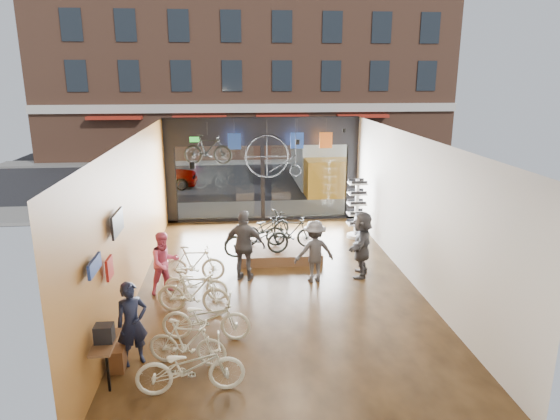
{
  "coord_description": "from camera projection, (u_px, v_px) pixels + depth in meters",
  "views": [
    {
      "loc": [
        -1.07,
        -11.96,
        5.24
      ],
      "look_at": [
        0.2,
        1.4,
        1.61
      ],
      "focal_mm": 32.0,
      "sensor_mm": 36.0,
      "label": 1
    }
  ],
  "objects": [
    {
      "name": "wall_left",
      "position": [
        133.0,
        217.0,
        12.14
      ],
      "size": [
        0.04,
        12.0,
        3.8
      ],
      "primitive_type": "cube",
      "color": "#A36624",
      "rests_on": "ground"
    },
    {
      "name": "sidewalk_far",
      "position": [
        250.0,
        161.0,
        31.2
      ],
      "size": [
        30.0,
        2.0,
        0.12
      ],
      "primitive_type": "cube",
      "color": "slate",
      "rests_on": "ground"
    },
    {
      "name": "customer_5",
      "position": [
        362.0,
        244.0,
        13.28
      ],
      "size": [
        1.07,
        1.74,
        1.79
      ],
      "primitive_type": "imported",
      "rotation": [
        0.0,
        0.0,
        4.36
      ],
      "color": "#3F3F44",
      "rests_on": "ground_plane"
    },
    {
      "name": "floor_bike_1",
      "position": [
        187.0,
        343.0,
        9.23
      ],
      "size": [
        1.57,
        0.8,
        0.91
      ],
      "primitive_type": "imported",
      "rotation": [
        0.0,
        0.0,
        1.31
      ],
      "color": "beige",
      "rests_on": "ground_plane"
    },
    {
      "name": "jersey_mid",
      "position": [
        297.0,
        141.0,
        17.26
      ],
      "size": [
        0.45,
        0.03,
        0.55
      ],
      "primitive_type": "cube",
      "color": "#1E3F99",
      "rests_on": "ceiling"
    },
    {
      "name": "street_road",
      "position": [
        253.0,
        174.0,
        27.37
      ],
      "size": [
        30.0,
        18.0,
        0.02
      ],
      "primitive_type": "cube",
      "color": "black",
      "rests_on": "ground"
    },
    {
      "name": "floor_bike_3",
      "position": [
        193.0,
        292.0,
        11.23
      ],
      "size": [
        1.78,
        0.88,
        1.03
      ],
      "primitive_type": "imported",
      "rotation": [
        0.0,
        0.0,
        1.33
      ],
      "color": "beige",
      "rests_on": "ground_plane"
    },
    {
      "name": "sidewalk_near",
      "position": [
        261.0,
        210.0,
        19.86
      ],
      "size": [
        30.0,
        2.4,
        0.12
      ],
      "primitive_type": "cube",
      "color": "slate",
      "rests_on": "ground"
    },
    {
      "name": "display_bike_left",
      "position": [
        257.0,
        239.0,
        14.04
      ],
      "size": [
        1.96,
        1.0,
        0.98
      ],
      "primitive_type": "imported",
      "rotation": [
        0.0,
        0.0,
        1.76
      ],
      "color": "black",
      "rests_on": "display_platform"
    },
    {
      "name": "customer_3",
      "position": [
        314.0,
        251.0,
        12.94
      ],
      "size": [
        1.14,
        0.77,
        1.64
      ],
      "primitive_type": "imported",
      "rotation": [
        0.0,
        0.0,
        3.3
      ],
      "color": "#3F3F44",
      "rests_on": "ground_plane"
    },
    {
      "name": "hung_bike",
      "position": [
        208.0,
        150.0,
        16.05
      ],
      "size": [
        1.63,
        0.69,
        0.95
      ],
      "primitive_type": "imported",
      "rotation": [
        0.0,
        0.0,
        1.41
      ],
      "color": "black",
      "rests_on": "ceiling"
    },
    {
      "name": "floor_bike_4",
      "position": [
        196.0,
        283.0,
        11.99
      ],
      "size": [
        1.65,
        0.88,
        0.82
      ],
      "primitive_type": "imported",
      "rotation": [
        0.0,
        0.0,
        1.35
      ],
      "color": "beige",
      "rests_on": "ground_plane"
    },
    {
      "name": "box_truck",
      "position": [
        321.0,
        163.0,
        23.48
      ],
      "size": [
        2.09,
        6.26,
        2.47
      ],
      "primitive_type": null,
      "color": "silver",
      "rests_on": "street_road"
    },
    {
      "name": "jersey_right",
      "position": [
        326.0,
        140.0,
        17.35
      ],
      "size": [
        0.45,
        0.03,
        0.55
      ],
      "primitive_type": "cube",
      "color": "#CC5919",
      "rests_on": "ceiling"
    },
    {
      "name": "ceiling",
      "position": [
        277.0,
        136.0,
        11.96
      ],
      "size": [
        7.0,
        12.0,
        0.04
      ],
      "primitive_type": "cube",
      "color": "black",
      "rests_on": "ground"
    },
    {
      "name": "wall_right",
      "position": [
        414.0,
        210.0,
        12.78
      ],
      "size": [
        0.04,
        12.0,
        3.8
      ],
      "primitive_type": "cube",
      "color": "beige",
      "rests_on": "ground"
    },
    {
      "name": "display_bike_right",
      "position": [
        266.0,
        227.0,
        15.18
      ],
      "size": [
        1.79,
        1.46,
        0.91
      ],
      "primitive_type": "imported",
      "rotation": [
        0.0,
        0.0,
        2.15
      ],
      "color": "black",
      "rests_on": "display_platform"
    },
    {
      "name": "customer_1",
      "position": [
        165.0,
        263.0,
        12.24
      ],
      "size": [
        0.96,
        0.9,
        1.57
      ],
      "primitive_type": "imported",
      "rotation": [
        0.0,
        0.0,
        0.54
      ],
      "color": "#CC4C72",
      "rests_on": "ground_plane"
    },
    {
      "name": "floor_bike_5",
      "position": [
        194.0,
        263.0,
        13.05
      ],
      "size": [
        1.61,
        0.56,
        0.95
      ],
      "primitive_type": "imported",
      "rotation": [
        0.0,
        0.0,
        1.5
      ],
      "color": "beige",
      "rests_on": "ground_plane"
    },
    {
      "name": "display_platform",
      "position": [
        278.0,
        252.0,
        14.88
      ],
      "size": [
        2.4,
        1.8,
        0.3
      ],
      "primitive_type": "cube",
      "color": "brown",
      "rests_on": "ground_plane"
    },
    {
      "name": "wall_back",
      "position": [
        317.0,
        333.0,
        6.67
      ],
      "size": [
        7.0,
        0.04,
        3.8
      ],
      "primitive_type": "cube",
      "color": "beige",
      "rests_on": "ground"
    },
    {
      "name": "penny_farthing",
      "position": [
        276.0,
        158.0,
        17.12
      ],
      "size": [
        1.88,
        0.06,
        1.5
      ],
      "primitive_type": null,
      "color": "black",
      "rests_on": "ceiling"
    },
    {
      "name": "floor_bike_2",
      "position": [
        206.0,
        318.0,
        10.12
      ],
      "size": [
        1.88,
        0.85,
        0.95
      ],
      "primitive_type": "imported",
      "rotation": [
        0.0,
        0.0,
        1.45
      ],
      "color": "beige",
      "rests_on": "ground_plane"
    },
    {
      "name": "jersey_left",
      "position": [
        234.0,
        141.0,
        17.06
      ],
      "size": [
        0.45,
        0.03,
        0.55
      ],
      "primitive_type": "cube",
      "color": "#1E3F99",
      "rests_on": "ceiling"
    },
    {
      "name": "floor_bike_0",
      "position": [
        190.0,
        367.0,
        8.41
      ],
      "size": [
        1.87,
        0.73,
        0.97
      ],
      "primitive_type": "imported",
      "rotation": [
        0.0,
        0.0,
        1.62
      ],
      "color": "beige",
      "rests_on": "ground_plane"
    },
    {
      "name": "customer_0",
      "position": [
        132.0,
        323.0,
        9.2
      ],
      "size": [
        0.7,
        0.62,
        1.62
      ],
      "primitive_type": "imported",
      "rotation": [
        0.0,
        0.0,
        0.51
      ],
      "color": "#161C33",
      "rests_on": "ground_plane"
    },
    {
      "name": "opposite_building",
      "position": [
        247.0,
        47.0,
        31.78
      ],
      "size": [
        26.0,
        5.0,
        14.0
      ],
      "primitive_type": "cube",
      "color": "brown",
      "rests_on": "ground"
    },
    {
      "name": "exit_sign",
      "position": [
        195.0,
        139.0,
        17.59
      ],
      "size": [
        0.35,
        0.06,
        0.18
      ],
      "primitive_type": "cube",
      "color": "#198C26",
      "rests_on": "storefront"
    },
    {
      "name": "sunglasses_rack",
      "position": [
        357.0,
        209.0,
        16.43
      ],
      "size": [
        0.63,
        0.54,
        1.98
      ],
      "primitive_type": null,
      "rotation": [
        0.0,
        0.0,
        0.1
      ],
      "color": "white",
      "rests_on": "ground_plane"
    },
    {
      "name": "ground_plane",
      "position": [
        277.0,
        284.0,
        12.96
      ],
      "size": [
        7.0,
        12.0,
        0.04
      ],
      "primitive_type": "cube",
      "color": "black",
      "rests_on": "ground"
    },
    {
      "name": "wall_merch",
      "position": [
        107.0,
        302.0,
        8.94
      ],
      "size": [
        0.4,
        2.4,
        2.6
      ],
      "primitive_type": null,
      "color": "navy",
      "rests_on": "wall_left"
    },
    {
      "name": "customer_2",
      "position": [
        245.0,
        245.0,
        13.01
      ],
      "size": [
        1.19,
        0.74,
        1.89
      ],
      "primitive_type": "imported",
      "rotation": [
        0.0,
        0.0,
        2.87
      ],
      "color": "#3F3F44",
      "rests_on": "ground_plane"
    },
    {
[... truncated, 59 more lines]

